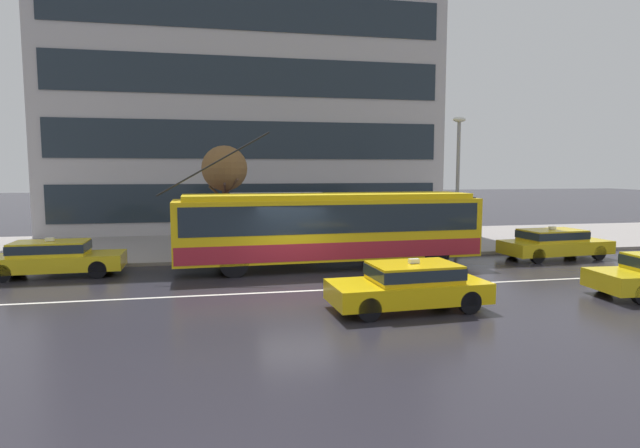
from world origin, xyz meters
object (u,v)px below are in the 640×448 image
taxi_queued_behind_bus (54,257)px  bus_shelter (278,208)px  taxi_oncoming_near (410,284)px  street_tree_bare (225,169)px  pedestrian_approaching_curb (218,217)px  pedestrian_walking_past (365,228)px  pedestrian_at_shelter (245,215)px  street_lamp (458,171)px  taxi_ahead_of_bus (554,242)px  trolleybus (329,227)px

taxi_queued_behind_bus → bus_shelter: size_ratio=1.13×
taxi_oncoming_near → bus_shelter: bus_shelter is taller
bus_shelter → street_tree_bare: size_ratio=0.86×
bus_shelter → pedestrian_approaching_curb: bearing=161.2°
bus_shelter → pedestrian_walking_past: bearing=8.7°
pedestrian_at_shelter → street_lamp: (9.40, -1.82, 1.98)m
pedestrian_at_shelter → street_tree_bare: size_ratio=0.41×
pedestrian_at_shelter → pedestrian_walking_past: pedestrian_at_shelter is taller
taxi_queued_behind_bus → pedestrian_approaching_curb: (5.80, 3.71, 1.02)m
bus_shelter → taxi_queued_behind_bus: bearing=-161.4°
pedestrian_at_shelter → pedestrian_approaching_curb: pedestrian_at_shelter is taller
taxi_ahead_of_bus → pedestrian_at_shelter: bearing=163.5°
taxi_queued_behind_bus → pedestrian_approaching_curb: 6.96m
taxi_queued_behind_bus → taxi_ahead_of_bus: size_ratio=0.97×
taxi_ahead_of_bus → bus_shelter: size_ratio=1.16×
taxi_queued_behind_bus → pedestrian_walking_past: size_ratio=2.82×
taxi_queued_behind_bus → pedestrian_at_shelter: bearing=27.4°
taxi_ahead_of_bus → bus_shelter: 12.05m
street_tree_bare → pedestrian_at_shelter: bearing=-48.6°
taxi_oncoming_near → pedestrian_approaching_curb: bearing=116.0°
taxi_ahead_of_bus → taxi_oncoming_near: bearing=-144.1°
pedestrian_walking_past → street_tree_bare: bearing=169.7°
pedestrian_walking_past → street_lamp: (3.83, -1.64, 2.64)m
bus_shelter → street_lamp: 8.24m
pedestrian_approaching_curb → street_lamp: 10.98m
trolleybus → pedestrian_approaching_curb: size_ratio=6.29×
street_tree_bare → taxi_ahead_of_bus: bearing=-19.2°
pedestrian_at_shelter → bus_shelter: bearing=-30.8°
street_lamp → street_tree_bare: street_lamp is taller
taxi_ahead_of_bus → street_lamp: 5.09m
taxi_oncoming_near → street_tree_bare: 12.73m
pedestrian_walking_past → street_tree_bare: street_tree_bare is taller
pedestrian_walking_past → bus_shelter: bearing=-171.3°
taxi_ahead_of_bus → pedestrian_walking_past: 8.25m
trolleybus → pedestrian_approaching_curb: bearing=136.9°
trolleybus → taxi_oncoming_near: trolleybus is taller
taxi_ahead_of_bus → pedestrian_walking_past: pedestrian_walking_past is taller
pedestrian_approaching_curb → street_tree_bare: 2.33m
bus_shelter → pedestrian_approaching_curb: (-2.60, 0.89, -0.41)m
trolleybus → taxi_oncoming_near: 6.60m
pedestrian_at_shelter → pedestrian_walking_past: (5.57, -0.18, -0.66)m
bus_shelter → pedestrian_approaching_curb: size_ratio=2.10×
taxi_oncoming_near → pedestrian_walking_past: bearing=80.6°
pedestrian_approaching_curb → street_lamp: bearing=-10.1°
trolleybus → bus_shelter: size_ratio=3.00×
pedestrian_approaching_curb → pedestrian_walking_past: pedestrian_approaching_curb is taller
pedestrian_at_shelter → taxi_oncoming_near: bearing=-69.6°
pedestrian_at_shelter → street_lamp: bearing=-11.0°
bus_shelter → street_lamp: (8.02, -1.00, 1.61)m
trolleybus → pedestrian_walking_past: 4.54m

